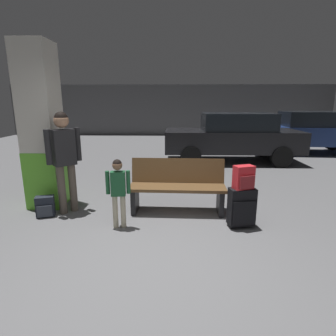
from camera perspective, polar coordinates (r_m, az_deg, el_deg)
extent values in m
cube|color=slate|center=(6.95, -1.06, -1.97)|extent=(18.00, 18.00, 0.10)
cube|color=#565658|center=(15.56, 0.48, 12.06)|extent=(18.00, 0.12, 2.80)
cube|color=#66C633|center=(5.32, -24.12, -1.94)|extent=(0.57, 0.57, 1.00)
cube|color=silver|center=(5.16, -25.65, 13.23)|extent=(0.56, 0.56, 1.80)
cube|color=brown|center=(4.52, 1.98, -4.15)|extent=(1.61, 0.48, 0.05)
cube|color=brown|center=(4.69, 2.08, -0.48)|extent=(1.60, 0.16, 0.42)
cube|color=black|center=(4.66, -6.98, -6.69)|extent=(0.09, 0.40, 0.41)
cube|color=black|center=(4.64, 10.96, -6.96)|extent=(0.09, 0.40, 0.41)
cube|color=black|center=(4.17, 15.26, -7.86)|extent=(0.41, 0.26, 0.56)
cube|color=black|center=(4.10, 15.82, -9.19)|extent=(0.34, 0.08, 0.36)
cube|color=#A5A5AA|center=(4.15, 15.06, -4.02)|extent=(0.14, 0.05, 0.02)
cylinder|color=black|center=(4.30, 12.56, -11.38)|extent=(0.03, 0.05, 0.04)
cylinder|color=black|center=(4.42, 16.52, -10.94)|extent=(0.03, 0.05, 0.04)
cube|color=red|center=(4.03, 15.65, -1.89)|extent=(0.32, 0.24, 0.34)
cube|color=maroon|center=(3.97, 16.35, -2.94)|extent=(0.23, 0.10, 0.19)
cylinder|color=black|center=(4.00, 15.80, 0.29)|extent=(0.06, 0.04, 0.02)
cylinder|color=beige|center=(4.10, -9.42, -9.01)|extent=(0.08, 0.08, 0.51)
cylinder|color=beige|center=(4.11, -11.05, -9.02)|extent=(0.08, 0.08, 0.51)
cube|color=#1E5933|center=(3.96, -10.50, -3.24)|extent=(0.22, 0.14, 0.36)
cylinder|color=#1E5933|center=(3.94, -8.37, -2.96)|extent=(0.06, 0.06, 0.34)
cylinder|color=#1E5933|center=(3.97, -12.62, -3.02)|extent=(0.06, 0.06, 0.34)
sphere|color=brown|center=(3.89, -10.67, 0.58)|extent=(0.14, 0.14, 0.14)
sphere|color=black|center=(3.89, -10.68, 0.86)|extent=(0.13, 0.13, 0.13)
cylinder|color=white|center=(4.06, -11.40, -2.58)|extent=(0.06, 0.06, 0.10)
cylinder|color=red|center=(4.04, -11.45, -1.56)|extent=(0.01, 0.01, 0.06)
cylinder|color=brown|center=(4.88, -19.42, -3.94)|extent=(0.12, 0.12, 0.82)
cylinder|color=brown|center=(4.82, -21.50, -4.34)|extent=(0.12, 0.12, 0.82)
cube|color=#232326|center=(4.69, -21.16, 4.07)|extent=(0.38, 0.37, 0.58)
cylinder|color=#232326|center=(4.77, -18.50, 4.79)|extent=(0.10, 0.10, 0.55)
cylinder|color=#232326|center=(4.61, -23.98, 4.03)|extent=(0.10, 0.10, 0.55)
sphere|color=#A87A5B|center=(4.65, -21.61, 9.28)|extent=(0.23, 0.23, 0.23)
sphere|color=black|center=(4.64, -21.65, 9.68)|extent=(0.21, 0.21, 0.21)
cube|color=#1E232D|center=(4.89, -24.48, -7.36)|extent=(0.32, 0.24, 0.34)
cube|color=#333842|center=(4.82, -24.58, -8.32)|extent=(0.23, 0.10, 0.19)
cylinder|color=black|center=(4.84, -24.66, -5.61)|extent=(0.06, 0.04, 0.02)
cube|color=black|center=(8.74, 13.17, 5.71)|extent=(4.11, 1.72, 0.64)
cube|color=black|center=(8.71, 14.35, 9.46)|extent=(2.11, 1.55, 0.52)
cylinder|color=black|center=(7.84, 4.84, 2.40)|extent=(0.60, 0.20, 0.60)
cylinder|color=black|center=(9.42, 4.28, 4.29)|extent=(0.60, 0.20, 0.60)
cylinder|color=black|center=(8.41, 22.83, 2.14)|extent=(0.60, 0.20, 0.60)
cylinder|color=black|center=(9.89, 19.54, 4.00)|extent=(0.60, 0.20, 0.60)
cube|color=navy|center=(11.23, 27.31, 6.24)|extent=(4.20, 1.97, 0.64)
cube|color=black|center=(11.24, 28.35, 9.11)|extent=(2.20, 1.67, 0.52)
cylinder|color=black|center=(10.10, 21.86, 3.99)|extent=(0.61, 0.24, 0.60)
cylinder|color=black|center=(11.63, 19.70, 5.31)|extent=(0.61, 0.24, 0.60)
cylinder|color=black|center=(12.52, 31.33, 4.67)|extent=(0.61, 0.24, 0.60)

